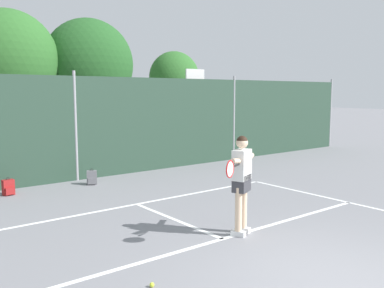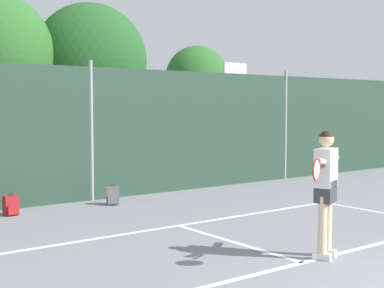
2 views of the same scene
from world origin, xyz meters
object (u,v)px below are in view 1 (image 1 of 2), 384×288
at_px(basketball_hoop, 194,101).
at_px(backpack_red, 8,188).
at_px(tennis_ball, 152,285).
at_px(backpack_grey, 92,178).
at_px(tennis_player, 241,176).

xyz_separation_m(basketball_hoop, backpack_red, (-7.62, -1.87, -2.12)).
height_order(tennis_ball, backpack_grey, backpack_grey).
relative_size(basketball_hoop, backpack_grey, 7.67).
xyz_separation_m(basketball_hoop, backpack_grey, (-5.39, -2.03, -2.12)).
bearing_deg(backpack_grey, backpack_red, 175.94).
distance_m(tennis_player, backpack_grey, 5.80).
bearing_deg(tennis_ball, backpack_grey, 71.93).
bearing_deg(basketball_hoop, backpack_red, -166.19).
distance_m(basketball_hoop, tennis_player, 9.32).
distance_m(backpack_red, backpack_grey, 2.24).
relative_size(basketball_hoop, tennis_ball, 53.79).
bearing_deg(backpack_grey, tennis_ball, -108.07).
xyz_separation_m(tennis_player, backpack_grey, (-0.34, 5.72, -0.92)).
height_order(tennis_player, backpack_grey, tennis_player).
xyz_separation_m(tennis_ball, backpack_red, (-0.11, 6.66, 0.16)).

